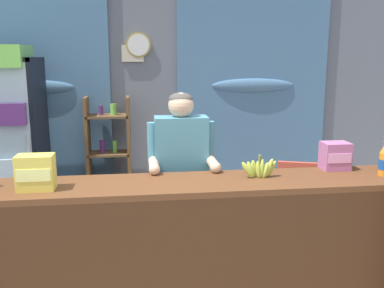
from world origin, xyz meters
TOP-DOWN VIEW (x-y plane):
  - ground_plane at (0.00, 1.04)m, footprint 7.75×7.75m
  - back_wall_curtained at (-0.01, 2.65)m, footprint 5.77×0.22m
  - stall_counter at (0.14, 0.34)m, footprint 4.18×0.48m
  - drink_fridge at (-1.42, 2.04)m, footprint 0.65×0.68m
  - bottle_shelf_rack at (-0.48, 2.36)m, footprint 0.48×0.28m
  - plastic_lawn_chair at (1.34, 1.44)m, footprint 0.56×0.56m
  - shopkeeper at (0.17, 0.91)m, footprint 0.51×0.42m
  - soda_bottle_cola at (1.63, 0.59)m, footprint 0.06×0.06m
  - snack_box_instant_noodle at (-0.78, 0.40)m, footprint 0.22×0.14m
  - snack_box_wafer at (1.26, 0.62)m, footprint 0.19×0.16m
  - banana_bunch at (0.66, 0.48)m, footprint 0.27×0.06m

SIDE VIEW (x-z plane):
  - ground_plane at x=0.00m, z-range 0.00..0.00m
  - plastic_lawn_chair at x=1.34m, z-range 0.06..0.92m
  - stall_counter at x=0.14m, z-range 0.11..1.10m
  - bottle_shelf_rack at x=-0.48m, z-range 0.02..1.40m
  - shopkeeper at x=0.17m, z-range 0.20..1.73m
  - drink_fridge at x=-1.42m, z-range 0.09..1.98m
  - banana_bunch at x=0.66m, z-range 0.96..1.13m
  - soda_bottle_cola at x=1.63m, z-range 0.97..1.18m
  - snack_box_wafer at x=1.26m, z-range 0.99..1.19m
  - snack_box_instant_noodle at x=-0.78m, z-range 0.99..1.21m
  - back_wall_curtained at x=-0.01m, z-range 0.03..2.76m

